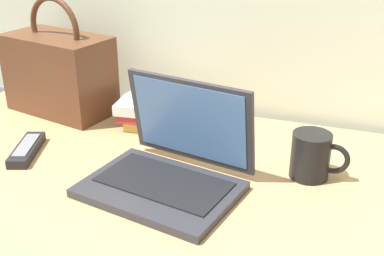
{
  "coord_description": "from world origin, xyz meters",
  "views": [
    {
      "loc": [
        0.27,
        -0.88,
        0.57
      ],
      "look_at": [
        -0.04,
        0.0,
        0.15
      ],
      "focal_mm": 45.86,
      "sensor_mm": 36.0,
      "label": 1
    }
  ],
  "objects": [
    {
      "name": "remote_control_far",
      "position": [
        -0.45,
        -0.03,
        0.04
      ],
      "size": [
        0.1,
        0.17,
        0.02
      ],
      "color": "black",
      "rests_on": "desk"
    },
    {
      "name": "desk",
      "position": [
        0.0,
        0.0,
        0.01
      ],
      "size": [
        1.6,
        0.76,
        0.03
      ],
      "color": "tan",
      "rests_on": "ground"
    },
    {
      "name": "handbag",
      "position": [
        -0.53,
        0.24,
        0.15
      ],
      "size": [
        0.33,
        0.22,
        0.33
      ],
      "color": "#59331E",
      "rests_on": "desk"
    },
    {
      "name": "coffee_mug",
      "position": [
        0.2,
        0.09,
        0.08
      ],
      "size": [
        0.13,
        0.08,
        0.1
      ],
      "color": "black",
      "rests_on": "desk"
    },
    {
      "name": "book_stack",
      "position": [
        -0.22,
        0.23,
        0.07
      ],
      "size": [
        0.22,
        0.16,
        0.08
      ],
      "color": "#D8BF4C",
      "rests_on": "desk"
    },
    {
      "name": "laptop",
      "position": [
        -0.08,
        -0.04,
        0.08
      ],
      "size": [
        0.35,
        0.31,
        0.22
      ],
      "color": "#2D2D33",
      "rests_on": "desk"
    }
  ]
}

